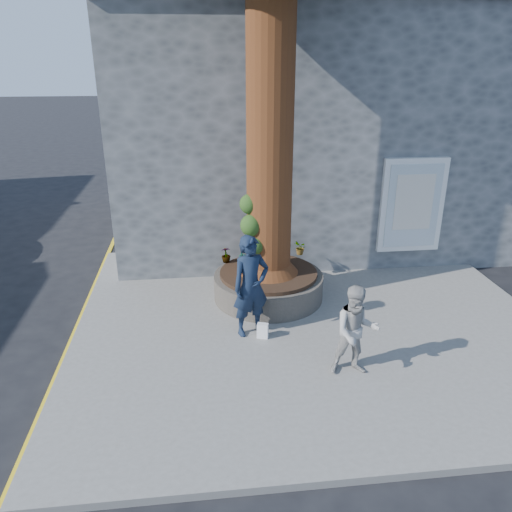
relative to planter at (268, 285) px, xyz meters
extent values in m
plane|color=black|center=(-0.80, -2.00, -0.41)|extent=(120.00, 120.00, 0.00)
cube|color=slate|center=(0.70, -1.00, -0.35)|extent=(9.00, 8.00, 0.12)
cube|color=yellow|center=(-3.85, -1.00, -0.41)|extent=(0.10, 30.00, 0.01)
cube|color=#4E5153|center=(1.70, 5.20, 2.59)|extent=(10.00, 8.00, 6.00)
cube|color=black|center=(1.70, 5.20, 5.74)|extent=(10.30, 8.30, 0.30)
cube|color=white|center=(3.50, 1.14, 1.29)|extent=(1.50, 0.12, 2.20)
cube|color=silver|center=(3.50, 1.08, 1.29)|extent=(1.25, 0.04, 1.95)
cube|color=silver|center=(3.50, 1.06, 1.39)|extent=(0.90, 0.02, 1.30)
cylinder|color=black|center=(0.00, 0.00, -0.03)|extent=(2.30, 2.30, 0.52)
cylinder|color=black|center=(0.00, 0.00, 0.27)|extent=(2.04, 2.04, 0.08)
cylinder|color=#462011|center=(0.00, 0.00, 4.06)|extent=(0.90, 0.90, 7.50)
cone|color=#462011|center=(0.00, 0.00, 0.66)|extent=(1.24, 1.24, 0.70)
sphere|color=#1D3A13|center=(-0.38, -0.20, 1.41)|extent=(0.44, 0.44, 0.44)
sphere|color=#1D3A13|center=(-0.32, -0.30, 1.01)|extent=(0.36, 0.36, 0.36)
sphere|color=#1D3A13|center=(-0.40, -0.08, 1.81)|extent=(0.40, 0.40, 0.40)
imported|color=#121E32|center=(-0.52, -1.41, 0.66)|extent=(0.81, 0.66, 1.91)
imported|color=#A3A09C|center=(1.00, -2.85, 0.48)|extent=(0.78, 0.63, 1.54)
cube|color=white|center=(-0.33, -1.61, -0.15)|extent=(0.23, 0.17, 0.28)
imported|color=gray|center=(-0.52, 0.26, 0.47)|extent=(0.21, 0.19, 0.33)
imported|color=gray|center=(0.00, 0.29, 0.53)|extent=(0.33, 0.33, 0.44)
imported|color=gray|center=(-0.85, 0.60, 0.48)|extent=(0.23, 0.23, 0.35)
imported|color=gray|center=(0.85, 0.85, 0.47)|extent=(0.31, 0.33, 0.32)
camera|label=1|loc=(-1.37, -9.46, 4.55)|focal=35.00mm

